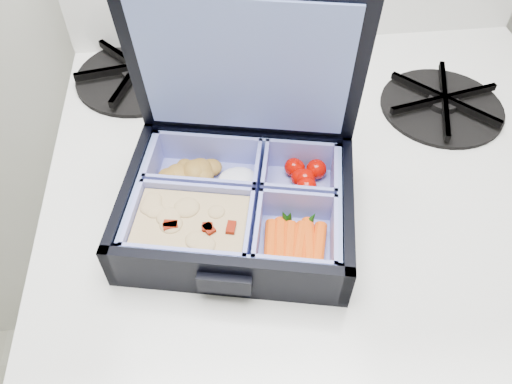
{
  "coord_description": "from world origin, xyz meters",
  "views": [
    {
      "loc": [
        -0.78,
        1.25,
        1.43
      ],
      "look_at": [
        -0.74,
        1.58,
        1.04
      ],
      "focal_mm": 35.0,
      "sensor_mm": 36.0,
      "label": 1
    }
  ],
  "objects_px": {
    "burner_grate": "(443,101)",
    "fork": "(230,121)",
    "bento_box": "(238,206)",
    "stove": "(304,343)"
  },
  "relations": [
    {
      "from": "burner_grate",
      "to": "fork",
      "type": "xyz_separation_m",
      "value": [
        -0.28,
        0.0,
        -0.01
      ]
    },
    {
      "from": "stove",
      "to": "bento_box",
      "type": "bearing_deg",
      "value": -149.11
    },
    {
      "from": "burner_grate",
      "to": "fork",
      "type": "bearing_deg",
      "value": 179.76
    },
    {
      "from": "fork",
      "to": "stove",
      "type": "bearing_deg",
      "value": -14.96
    },
    {
      "from": "burner_grate",
      "to": "fork",
      "type": "relative_size",
      "value": 0.85
    },
    {
      "from": "stove",
      "to": "bento_box",
      "type": "height_order",
      "value": "bento_box"
    },
    {
      "from": "stove",
      "to": "bento_box",
      "type": "distance_m",
      "value": 0.55
    },
    {
      "from": "bento_box",
      "to": "fork",
      "type": "xyz_separation_m",
      "value": [
        0.0,
        0.16,
        -0.02
      ]
    },
    {
      "from": "bento_box",
      "to": "fork",
      "type": "height_order",
      "value": "bento_box"
    },
    {
      "from": "stove",
      "to": "burner_grate",
      "type": "relative_size",
      "value": 6.3
    }
  ]
}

